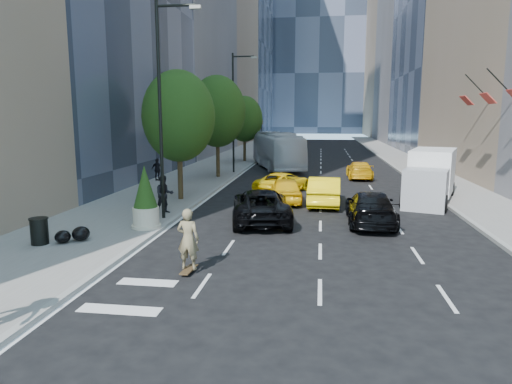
# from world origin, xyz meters

# --- Properties ---
(ground) EXTENTS (160.00, 160.00, 0.00)m
(ground) POSITION_xyz_m (0.00, 0.00, 0.00)
(ground) COLOR black
(ground) RESTS_ON ground
(sidewalk_left) EXTENTS (6.00, 120.00, 0.15)m
(sidewalk_left) POSITION_xyz_m (-9.00, 30.00, 0.07)
(sidewalk_left) COLOR slate
(sidewalk_left) RESTS_ON ground
(sidewalk_right) EXTENTS (4.00, 120.00, 0.15)m
(sidewalk_right) POSITION_xyz_m (10.00, 30.00, 0.07)
(sidewalk_right) COLOR slate
(sidewalk_right) RESTS_ON ground
(tower_left_end) EXTENTS (20.00, 28.00, 60.00)m
(tower_left_end) POSITION_xyz_m (-22.00, 92.00, 30.00)
(tower_left_end) COLOR #2A3242
(tower_left_end) RESTS_ON ground
(tower_right_far) EXTENTS (20.00, 24.00, 50.00)m
(tower_right_far) POSITION_xyz_m (22.00, 98.00, 25.00)
(tower_right_far) COLOR gray
(tower_right_far) RESTS_ON ground
(lamp_near) EXTENTS (2.13, 0.22, 10.00)m
(lamp_near) POSITION_xyz_m (-6.32, 4.00, 5.81)
(lamp_near) COLOR black
(lamp_near) RESTS_ON sidewalk_left
(lamp_far) EXTENTS (2.13, 0.22, 10.00)m
(lamp_far) POSITION_xyz_m (-6.32, 22.00, 5.81)
(lamp_far) COLOR black
(lamp_far) RESTS_ON sidewalk_left
(tree_near) EXTENTS (4.20, 4.20, 7.46)m
(tree_near) POSITION_xyz_m (-7.20, 9.00, 4.97)
(tree_near) COLOR #2E2311
(tree_near) RESTS_ON sidewalk_left
(tree_mid) EXTENTS (4.50, 4.50, 7.99)m
(tree_mid) POSITION_xyz_m (-7.20, 19.00, 5.32)
(tree_mid) COLOR #2E2311
(tree_mid) RESTS_ON sidewalk_left
(tree_far) EXTENTS (3.90, 3.90, 6.92)m
(tree_far) POSITION_xyz_m (-7.20, 32.00, 4.62)
(tree_far) COLOR #2E2311
(tree_far) RESTS_ON sidewalk_left
(traffic_signal) EXTENTS (2.48, 0.53, 5.20)m
(traffic_signal) POSITION_xyz_m (-6.40, 40.00, 4.23)
(traffic_signal) COLOR black
(traffic_signal) RESTS_ON sidewalk_left
(facade_flags) EXTENTS (1.85, 13.30, 2.05)m
(facade_flags) POSITION_xyz_m (10.64, 10.00, 6.18)
(facade_flags) COLOR black
(facade_flags) RESTS_ON ground
(skateboarder) EXTENTS (0.76, 0.52, 1.99)m
(skateboarder) POSITION_xyz_m (-3.20, -3.00, 1.00)
(skateboarder) COLOR #736748
(skateboarder) RESTS_ON ground
(black_sedan_lincoln) EXTENTS (3.54, 6.04, 1.58)m
(black_sedan_lincoln) POSITION_xyz_m (-1.83, 4.48, 0.79)
(black_sedan_lincoln) COLOR black
(black_sedan_lincoln) RESTS_ON ground
(black_sedan_mercedes) EXTENTS (2.21, 5.33, 1.54)m
(black_sedan_mercedes) POSITION_xyz_m (3.30, 4.72, 0.77)
(black_sedan_mercedes) COLOR black
(black_sedan_mercedes) RESTS_ON ground
(taxi_a) EXTENTS (2.31, 4.56, 1.49)m
(taxi_a) POSITION_xyz_m (-1.04, 9.56, 0.74)
(taxi_a) COLOR #E4AB0C
(taxi_a) RESTS_ON ground
(taxi_b) EXTENTS (1.88, 4.99, 1.63)m
(taxi_b) POSITION_xyz_m (1.20, 9.07, 0.81)
(taxi_b) COLOR yellow
(taxi_b) RESTS_ON ground
(taxi_c) EXTENTS (3.92, 5.22, 1.32)m
(taxi_c) POSITION_xyz_m (-1.49, 13.00, 0.66)
(taxi_c) COLOR yellow
(taxi_c) RESTS_ON ground
(taxi_d) EXTENTS (1.94, 4.72, 1.37)m
(taxi_d) POSITION_xyz_m (4.07, 20.50, 0.68)
(taxi_d) COLOR #E7A70C
(taxi_d) RESTS_ON ground
(city_bus) EXTENTS (6.23, 12.56, 3.41)m
(city_bus) POSITION_xyz_m (-3.20, 27.00, 1.71)
(city_bus) COLOR silver
(city_bus) RESTS_ON ground
(box_truck) EXTENTS (4.20, 6.75, 3.04)m
(box_truck) POSITION_xyz_m (7.29, 10.74, 1.55)
(box_truck) COLOR silver
(box_truck) RESTS_ON ground
(pedestrian_a) EXTENTS (1.17, 1.10, 1.92)m
(pedestrian_a) POSITION_xyz_m (-6.80, 5.03, 1.11)
(pedestrian_a) COLOR black
(pedestrian_a) RESTS_ON sidewalk_left
(pedestrian_b) EXTENTS (1.04, 0.57, 1.69)m
(pedestrian_b) POSITION_xyz_m (-11.20, 16.10, 0.99)
(pedestrian_b) COLOR black
(pedestrian_b) RESTS_ON sidewalk_left
(trash_can) EXTENTS (0.65, 0.65, 0.98)m
(trash_can) POSITION_xyz_m (-9.67, -1.04, 0.64)
(trash_can) COLOR black
(trash_can) RESTS_ON sidewalk_left
(planter_shrub) EXTENTS (1.15, 1.15, 2.76)m
(planter_shrub) POSITION_xyz_m (-6.60, 2.03, 1.46)
(planter_shrub) COLOR beige
(planter_shrub) RESTS_ON sidewalk_left
(garbage_bags) EXTENTS (1.15, 1.11, 0.57)m
(garbage_bags) POSITION_xyz_m (-8.56, -0.54, 0.42)
(garbage_bags) COLOR black
(garbage_bags) RESTS_ON sidewalk_left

